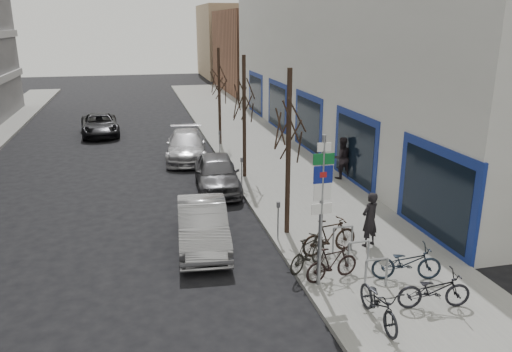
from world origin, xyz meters
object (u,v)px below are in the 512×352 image
meter_front (278,217)px  bike_mid_inner (308,252)px  meter_mid (242,169)px  pedestrian_far (341,158)px  lane_car (100,125)px  tree_mid (244,88)px  tree_far (219,74)px  bike_mid_curb (407,260)px  highway_sign_pole (322,203)px  bike_rack (358,251)px  meter_back (220,141)px  tree_near (289,114)px  parked_car_back (186,146)px  bike_near_right (332,263)px  parked_car_front (203,225)px  pedestrian_near (370,219)px  bike_far_inner (329,236)px  bike_far_curb (434,287)px  parked_car_mid (217,173)px  bike_near_left (379,300)px

meter_front → bike_mid_inner: size_ratio=0.77×
meter_mid → pedestrian_far: 4.55m
meter_front → lane_car: 19.36m
lane_car → pedestrian_far: (10.95, -12.58, 0.43)m
tree_mid → tree_far: same height
tree_mid → bike_mid_curb: bearing=-78.0°
highway_sign_pole → tree_far: (0.20, 16.51, 1.65)m
bike_rack → meter_back: size_ratio=1.78×
tree_near → meter_front: size_ratio=4.33×
meter_mid → parked_car_back: bearing=107.0°
bike_near_right → parked_car_front: parked_car_front is taller
tree_near → bike_mid_curb: tree_near is taller
highway_sign_pole → tree_near: (0.20, 3.51, 1.65)m
pedestrian_near → lane_car: bearing=-88.2°
meter_back → bike_far_inner: (1.21, -12.33, -0.20)m
pedestrian_near → bike_far_curb: bearing=66.1°
bike_mid_inner → bike_far_curb: (2.29, -2.61, 0.05)m
tree_far → bike_far_inner: 15.23m
bike_mid_curb → bike_mid_inner: bearing=76.9°
meter_front → pedestrian_near: size_ratio=0.73×
meter_front → parked_car_mid: bearing=99.8°
meter_front → bike_far_curb: size_ratio=0.70×
tree_near → pedestrian_far: tree_near is taller
meter_front → bike_mid_curb: (2.64, -3.29, -0.19)m
highway_sign_pole → tree_mid: size_ratio=0.76×
bike_rack → tree_far: size_ratio=0.41×
meter_front → bike_near_right: 2.94m
tree_near → parked_car_front: tree_near is taller
bike_far_curb → bike_near_left: bearing=108.5°
tree_far → pedestrian_far: size_ratio=2.91×
lane_car → bike_far_curb: bearing=-74.0°
pedestrian_near → parked_car_back: bearing=-93.6°
meter_back → bike_mid_curb: bearing=-79.5°
bike_mid_curb → lane_car: 23.38m
meter_mid → bike_rack: bearing=-78.2°
bike_near_left → bike_far_curb: (1.59, 0.26, -0.02)m
bike_rack → parked_car_front: 4.89m
bike_mid_curb → tree_near: bearing=43.4°
bike_mid_curb → bike_far_inner: bike_mid_curb is taller
bike_far_inner → lane_car: size_ratio=0.39×
pedestrian_far → bike_far_curb: bearing=79.9°
bike_near_left → highway_sign_pole: bearing=110.8°
parked_car_front → tree_far: bearing=82.6°
bike_far_inner → bike_far_curb: bearing=-169.5°
meter_front → bike_mid_curb: size_ratio=0.68×
parked_car_mid → bike_rack: bearing=-67.7°
tree_far → bike_near_right: 16.71m
bike_far_curb → pedestrian_near: 3.64m
tree_near → pedestrian_near: size_ratio=3.17×
bike_near_left → parked_car_mid: parked_car_mid is taller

